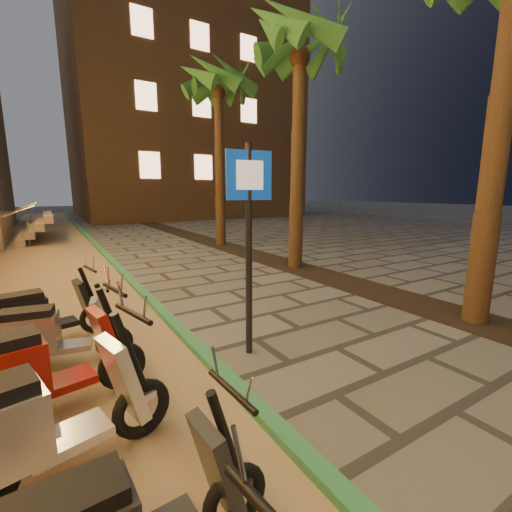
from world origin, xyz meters
TOP-DOWN VIEW (x-y plane):
  - parking_strip at (-2.60, 10.00)m, footprint 3.40×60.00m
  - green_curb at (-0.90, 10.00)m, footprint 0.18×60.00m
  - planting_strip at (3.60, 5.00)m, footprint 1.20×40.00m
  - apartment_block at (9.00, 32.00)m, footprint 18.00×16.06m
  - palm_c at (3.60, 7.00)m, footprint 2.97×3.02m
  - palm_d at (3.60, 12.00)m, footprint 2.97×3.02m
  - pedestrian_sign at (-0.30, 3.02)m, footprint 0.61×0.12m
  - scooter_6 at (-2.77, 1.92)m, footprint 1.75×0.83m
  - scooter_7 at (-2.76, 2.87)m, footprint 1.73×0.76m
  - scooter_8 at (-2.62, 3.93)m, footprint 1.51×0.65m
  - scooter_9 at (-2.74, 4.75)m, footprint 1.54×0.68m

SIDE VIEW (x-z plane):
  - parking_strip at x=-2.60m, z-range 0.00..0.01m
  - planting_strip at x=3.60m, z-range 0.00..0.02m
  - green_curb at x=-0.90m, z-range 0.00..0.10m
  - scooter_8 at x=-2.62m, z-range -0.07..0.99m
  - scooter_9 at x=-2.74m, z-range -0.07..1.01m
  - scooter_7 at x=-2.76m, z-range -0.08..1.14m
  - scooter_6 at x=-2.77m, z-range -0.08..1.15m
  - pedestrian_sign at x=-0.30m, z-range 0.41..3.20m
  - palm_c at x=3.60m, z-range 2.27..9.18m
  - palm_d at x=3.60m, z-range 2.36..9.53m
  - apartment_block at x=9.00m, z-range 0.00..25.00m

